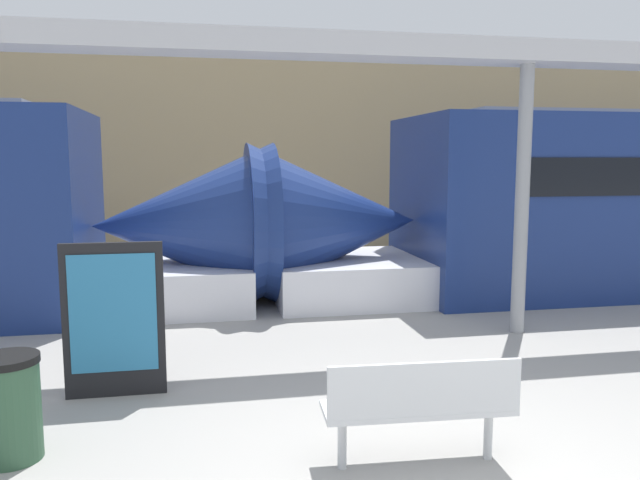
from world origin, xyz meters
TOP-DOWN VIEW (x-y plane):
  - station_wall at (0.00, 11.71)m, footprint 56.00×0.20m
  - bench_near at (-0.09, 0.62)m, footprint 1.49×0.52m
  - trash_bin at (-3.20, 1.39)m, footprint 0.49×0.49m
  - poster_board at (-2.56, 2.62)m, footprint 0.98×0.07m
  - support_column_near at (2.57, 4.03)m, footprint 0.19×0.19m
  - canopy_beam at (2.57, 4.03)m, footprint 28.00×0.60m

SIDE VIEW (x-z plane):
  - trash_bin at x=-3.20m, z-range 0.00..0.85m
  - bench_near at x=-0.09m, z-range 0.09..0.97m
  - poster_board at x=-2.56m, z-range 0.01..1.57m
  - support_column_near at x=2.57m, z-range 0.00..3.60m
  - station_wall at x=0.00m, z-range 0.00..5.00m
  - canopy_beam at x=2.57m, z-range 3.60..3.88m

